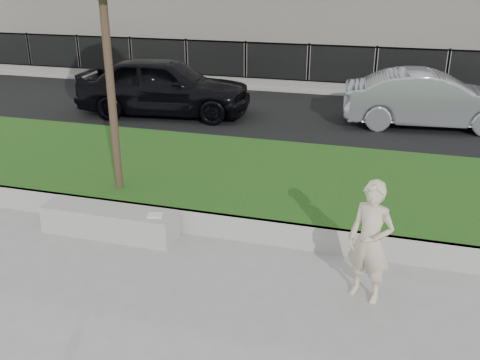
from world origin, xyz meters
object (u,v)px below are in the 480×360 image
(stone_bench, at_px, (110,221))
(car_silver, at_px, (430,100))
(car_dark, at_px, (164,86))
(man, at_px, (370,242))
(book, at_px, (155,215))

(stone_bench, relative_size, car_silver, 0.49)
(car_dark, bearing_deg, man, -147.96)
(book, distance_m, car_silver, 8.87)
(stone_bench, bearing_deg, car_silver, 57.46)
(car_dark, bearing_deg, stone_bench, -169.80)
(stone_bench, xyz_separation_m, car_dark, (-2.14, 6.99, 0.64))
(car_silver, bearing_deg, book, 145.35)
(man, height_order, car_silver, man)
(stone_bench, xyz_separation_m, man, (4.00, -0.63, 0.57))
(book, bearing_deg, car_dark, 98.42)
(man, relative_size, book, 6.94)
(car_dark, relative_size, car_silver, 1.10)
(man, xyz_separation_m, book, (-3.19, 0.59, -0.34))
(man, distance_m, car_dark, 9.78)
(man, distance_m, book, 3.26)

